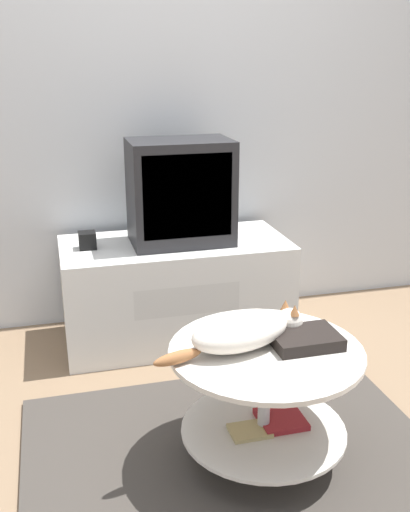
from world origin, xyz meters
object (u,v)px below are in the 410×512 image
object	(u,v)px
tv	(180,192)
dvd_box	(305,339)
cat	(244,331)
speaker	(87,240)

from	to	relation	value
tv	dvd_box	bearing A→B (deg)	-80.03
cat	tv	bearing A→B (deg)	73.31
speaker	cat	world-z (taller)	speaker
speaker	cat	size ratio (longest dim) A/B	0.14
speaker	cat	distance (m)	1.17
speaker	tv	bearing A→B (deg)	-1.61
dvd_box	speaker	bearing A→B (deg)	120.63
tv	speaker	bearing A→B (deg)	178.39
tv	dvd_box	world-z (taller)	tv
tv	speaker	size ratio (longest dim) A/B	6.25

